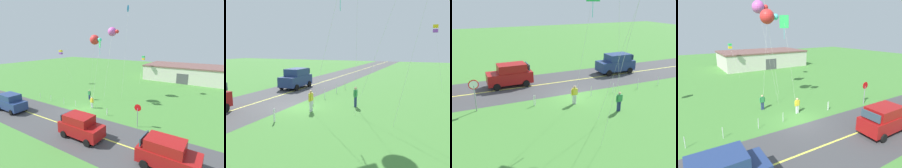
# 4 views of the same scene
# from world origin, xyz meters

# --- Properties ---
(ground_plane) EXTENTS (120.00, 120.00, 0.10)m
(ground_plane) POSITION_xyz_m (0.00, 0.00, -0.05)
(ground_plane) COLOR #478438
(asphalt_road) EXTENTS (120.00, 7.00, 0.00)m
(asphalt_road) POSITION_xyz_m (0.00, -4.00, 0.00)
(asphalt_road) COLOR #424244
(asphalt_road) RESTS_ON ground
(road_centre_stripe) EXTENTS (120.00, 0.16, 0.00)m
(road_centre_stripe) POSITION_xyz_m (0.00, -4.00, 0.01)
(road_centre_stripe) COLOR #E5E04C
(road_centre_stripe) RESTS_ON asphalt_road
(car_suv_foreground) EXTENTS (4.40, 2.12, 2.24)m
(car_suv_foreground) POSITION_xyz_m (4.78, -4.94, 1.15)
(car_suv_foreground) COLOR maroon
(car_suv_foreground) RESTS_ON ground
(stop_sign) EXTENTS (0.76, 0.08, 2.56)m
(stop_sign) POSITION_xyz_m (8.44, -0.10, 1.80)
(stop_sign) COLOR gray
(stop_sign) RESTS_ON ground
(person_adult_near) EXTENTS (0.58, 0.22, 1.60)m
(person_adult_near) POSITION_xyz_m (-1.77, 4.26, 0.86)
(person_adult_near) COLOR navy
(person_adult_near) RESTS_ON ground
(person_adult_companion) EXTENTS (0.58, 0.22, 1.60)m
(person_adult_companion) POSITION_xyz_m (0.81, 1.66, 0.86)
(person_adult_companion) COLOR silver
(person_adult_companion) RESTS_ON ground
(kite_red_low) EXTENTS (2.19, 1.40, 9.89)m
(kite_red_low) POSITION_xyz_m (-0.71, 4.64, 9.18)
(kite_red_low) COLOR silver
(kite_red_low) RESTS_ON ground
(kite_blue_mid) EXTENTS (0.71, 2.56, 9.33)m
(kite_blue_mid) POSITION_xyz_m (0.66, 3.87, 8.56)
(kite_blue_mid) COLOR silver
(kite_blue_mid) RESTS_ON ground
(kite_pink_drift) EXTENTS (1.90, 4.20, 11.13)m
(kite_pink_drift) POSITION_xyz_m (-0.08, 8.37, 10.43)
(kite_pink_drift) COLOR silver
(kite_pink_drift) RESTS_ON ground
(kite_orange_near) EXTENTS (0.82, 3.17, 5.70)m
(kite_orange_near) POSITION_xyz_m (-0.30, 21.76, 5.25)
(kite_orange_near) COLOR silver
(kite_orange_near) RESTS_ON ground
(warehouse_distant) EXTENTS (18.36, 10.20, 3.50)m
(warehouse_distant) POSITION_xyz_m (8.19, 28.06, 1.75)
(warehouse_distant) COLOR beige
(warehouse_distant) RESTS_ON ground
(fence_post_0) EXTENTS (0.05, 0.05, 0.90)m
(fence_post_0) POSITION_xyz_m (-9.06, 0.70, 0.45)
(fence_post_0) COLOR silver
(fence_post_0) RESTS_ON ground
(fence_post_1) EXTENTS (0.05, 0.05, 0.90)m
(fence_post_1) POSITION_xyz_m (-6.51, 0.70, 0.45)
(fence_post_1) COLOR silver
(fence_post_1) RESTS_ON ground
(fence_post_2) EXTENTS (0.05, 0.05, 0.90)m
(fence_post_2) POSITION_xyz_m (-3.65, 0.70, 0.45)
(fence_post_2) COLOR silver
(fence_post_2) RESTS_ON ground
(fence_post_3) EXTENTS (0.05, 0.05, 0.90)m
(fence_post_3) POSITION_xyz_m (-1.30, 0.70, 0.45)
(fence_post_3) COLOR silver
(fence_post_3) RESTS_ON ground
(fence_post_4) EXTENTS (0.05, 0.05, 0.90)m
(fence_post_4) POSITION_xyz_m (3.92, 0.70, 0.45)
(fence_post_4) COLOR silver
(fence_post_4) RESTS_ON ground
(fence_post_5) EXTENTS (0.05, 0.05, 0.90)m
(fence_post_5) POSITION_xyz_m (4.02, 0.70, 0.45)
(fence_post_5) COLOR silver
(fence_post_5) RESTS_ON ground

